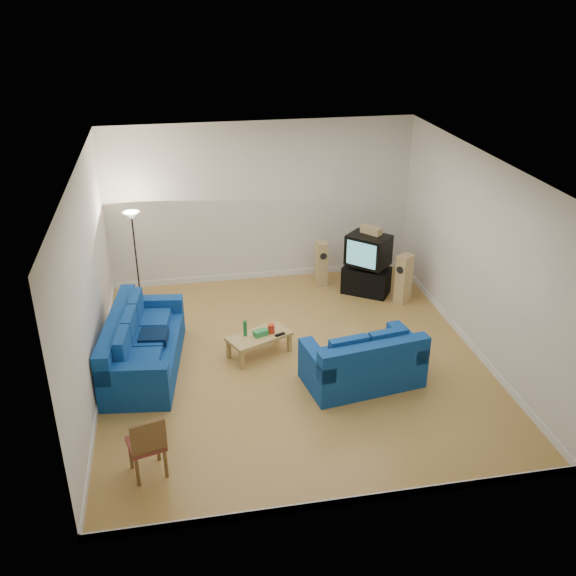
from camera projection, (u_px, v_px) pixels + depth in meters
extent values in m
cube|color=olive|center=(293.00, 360.00, 10.36)|extent=(6.00, 6.50, 0.01)
cube|color=white|center=(293.00, 165.00, 8.98)|extent=(6.00, 6.50, 0.01)
cube|color=white|center=(261.00, 203.00, 12.55)|extent=(6.00, 0.01, 3.20)
cube|color=white|center=(351.00, 392.00, 6.79)|extent=(6.00, 0.01, 3.20)
cube|color=white|center=(87.00, 285.00, 9.17)|extent=(0.01, 6.50, 3.20)
cube|color=white|center=(478.00, 255.00, 10.17)|extent=(0.01, 6.50, 3.20)
cube|color=white|center=(263.00, 275.00, 13.21)|extent=(6.00, 0.02, 0.12)
cube|color=white|center=(346.00, 501.00, 7.47)|extent=(6.00, 0.02, 0.12)
cube|color=white|center=(102.00, 376.00, 9.84)|extent=(0.02, 6.50, 0.12)
cube|color=white|center=(466.00, 339.00, 10.83)|extent=(0.02, 6.50, 0.12)
cube|color=navy|center=(145.00, 355.00, 10.06)|extent=(1.31, 2.47, 0.45)
cube|color=navy|center=(117.00, 331.00, 9.84)|extent=(0.54, 2.37, 0.46)
cube|color=navy|center=(152.00, 304.00, 10.86)|extent=(1.04, 0.36, 0.26)
cube|color=navy|center=(132.00, 374.00, 8.95)|extent=(1.04, 0.36, 0.26)
cube|color=#051835|center=(154.00, 337.00, 9.92)|extent=(0.48, 0.48, 0.13)
cube|color=navy|center=(362.00, 369.00, 9.72)|extent=(1.84, 1.21, 0.42)
cube|color=navy|center=(374.00, 357.00, 9.22)|extent=(1.73, 0.49, 0.43)
cube|color=navy|center=(317.00, 360.00, 9.35)|extent=(0.37, 0.98, 0.24)
cube|color=navy|center=(407.00, 342.00, 9.80)|extent=(0.37, 0.98, 0.24)
cube|color=#051835|center=(358.00, 347.00, 9.71)|extent=(0.46, 0.46, 0.12)
cube|color=tan|center=(259.00, 336.00, 10.36)|extent=(1.13, 0.88, 0.05)
cube|color=tan|center=(242.00, 360.00, 10.06)|extent=(0.08, 0.08, 0.32)
cube|color=tan|center=(229.00, 349.00, 10.35)|extent=(0.08, 0.08, 0.32)
cube|color=tan|center=(289.00, 343.00, 10.53)|extent=(0.08, 0.08, 0.32)
cube|color=tan|center=(275.00, 333.00, 10.83)|extent=(0.08, 0.08, 0.32)
cylinder|color=#197233|center=(245.00, 328.00, 10.28)|extent=(0.09, 0.09, 0.27)
cube|color=green|center=(261.00, 333.00, 10.32)|extent=(0.25, 0.19, 0.09)
cylinder|color=red|center=(271.00, 329.00, 10.38)|extent=(0.15, 0.15, 0.16)
cube|color=black|center=(280.00, 334.00, 10.34)|extent=(0.18, 0.12, 0.02)
cube|color=black|center=(366.00, 280.00, 12.47)|extent=(1.00, 0.90, 0.54)
cube|color=black|center=(364.00, 264.00, 12.37)|extent=(0.50, 0.45, 0.10)
cube|color=black|center=(368.00, 250.00, 12.14)|extent=(0.93, 0.92, 0.58)
cube|color=teal|center=(361.00, 255.00, 11.93)|extent=(0.44, 0.44, 0.47)
cube|color=#D4B572|center=(371.00, 230.00, 12.07)|extent=(0.38, 0.41, 0.14)
cube|color=#D4B572|center=(321.00, 264.00, 12.74)|extent=(0.21, 0.27, 0.91)
cylinder|color=black|center=(323.00, 256.00, 12.53)|extent=(0.13, 0.02, 0.13)
cube|color=#D4B572|center=(404.00, 279.00, 12.04)|extent=(0.36, 0.34, 0.95)
cylinder|color=black|center=(400.00, 270.00, 11.85)|extent=(0.10, 0.13, 0.14)
cylinder|color=black|center=(141.00, 301.00, 12.22)|extent=(0.23, 0.23, 0.03)
cylinder|color=black|center=(136.00, 260.00, 11.85)|extent=(0.03, 0.03, 1.69)
cone|color=white|center=(131.00, 216.00, 11.47)|extent=(0.31, 0.31, 0.14)
cube|color=brown|center=(137.00, 472.00, 7.70)|extent=(0.05, 0.05, 0.42)
cube|color=brown|center=(131.00, 454.00, 7.98)|extent=(0.05, 0.05, 0.42)
cube|color=brown|center=(166.00, 463.00, 7.84)|extent=(0.05, 0.05, 0.42)
cube|color=brown|center=(158.00, 446.00, 8.12)|extent=(0.05, 0.05, 0.42)
cube|color=maroon|center=(146.00, 444.00, 7.81)|extent=(0.52, 0.52, 0.06)
cube|color=brown|center=(148.00, 438.00, 7.55)|extent=(0.42, 0.15, 0.42)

